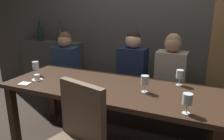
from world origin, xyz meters
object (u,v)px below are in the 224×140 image
wine_bottle_dark_red (40,33)px  diner_redhead (66,58)px  banquette_bench (131,104)px  wine_glass_end_left (145,80)px  dining_table (110,94)px  wine_glass_near_right (180,74)px  espresso_cup (37,78)px  diner_bearded (133,63)px  wine_bottle_pale_label (60,34)px  wine_glass_near_left (187,99)px  wine_glass_center_front (36,66)px  chair_near_side (73,138)px  diner_far_end (171,67)px

wine_bottle_dark_red → diner_redhead: bearing=-24.7°
banquette_bench → wine_glass_end_left: wine_glass_end_left is taller
dining_table → wine_glass_near_right: (0.65, 0.31, 0.20)m
diner_redhead → espresso_cup: (0.21, -0.85, -0.02)m
diner_bearded → espresso_cup: 1.19m
wine_glass_near_right → wine_bottle_dark_red: bearing=163.3°
diner_bearded → wine_glass_end_left: (0.36, -0.72, 0.04)m
wine_bottle_dark_red → wine_bottle_pale_label: (0.38, 0.03, 0.00)m
wine_bottle_dark_red → wine_glass_near_left: (2.54, -1.35, -0.21)m
dining_table → wine_glass_center_front: (-0.95, -0.02, 0.20)m
wine_glass_near_right → wine_glass_near_left: size_ratio=1.00×
chair_near_side → dining_table: bearing=91.0°
wine_glass_near_right → wine_glass_center_front: bearing=-168.4°
banquette_bench → wine_glass_center_front: size_ratio=15.24×
diner_bearded → wine_bottle_dark_red: 1.81m
wine_bottle_pale_label → wine_glass_near_left: bearing=-32.6°
banquette_bench → espresso_cup: bearing=-133.5°
banquette_bench → wine_bottle_dark_red: bearing=169.4°
dining_table → wine_glass_center_front: wine_glass_center_front is taller
banquette_bench → diner_redhead: size_ratio=3.47×
dining_table → diner_redhead: 1.24m
banquette_bench → wine_glass_end_left: size_ratio=15.24×
diner_far_end → wine_glass_center_front: diner_far_end is taller
wine_bottle_dark_red → diner_bearded: bearing=-10.4°
wine_glass_near_right → espresso_cup: bearing=-162.4°
chair_near_side → wine_glass_center_front: size_ratio=5.98×
wine_glass_near_right → chair_near_side: bearing=-121.8°
chair_near_side → diner_redhead: bearing=126.2°
banquette_bench → wine_glass_end_left: (0.37, -0.72, 0.63)m
diner_redhead → diner_far_end: 1.53m
diner_bearded → wine_glass_near_right: size_ratio=4.78×
banquette_bench → diner_bearded: (0.01, 0.00, 0.59)m
diner_redhead → wine_glass_end_left: diner_redhead is taller
diner_far_end → wine_glass_near_left: size_ratio=4.73×
wine_bottle_pale_label → wine_glass_end_left: bearing=-31.8°
diner_far_end → banquette_bench: bearing=178.6°
diner_redhead → wine_glass_center_front: size_ratio=4.39×
dining_table → banquette_bench: 0.82m
diner_bearded → wine_bottle_dark_red: size_ratio=2.40×
wine_glass_end_left → wine_bottle_pale_label: bearing=148.2°
dining_table → chair_near_side: 0.73m
dining_table → chair_near_side: bearing=-89.0°
wine_glass_near_left → espresso_cup: wine_glass_near_left is taller
wine_glass_near_left → espresso_cup: (-1.60, 0.16, -0.09)m
wine_bottle_dark_red → wine_glass_near_right: wine_bottle_dark_red is taller
banquette_bench → wine_glass_center_front: wine_glass_center_front is taller
chair_near_side → wine_bottle_pale_label: bearing=127.8°
wine_glass_end_left → wine_glass_near_right: size_ratio=1.00×
wine_bottle_dark_red → chair_near_side: bearing=-44.7°
dining_table → chair_near_side: size_ratio=2.24×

